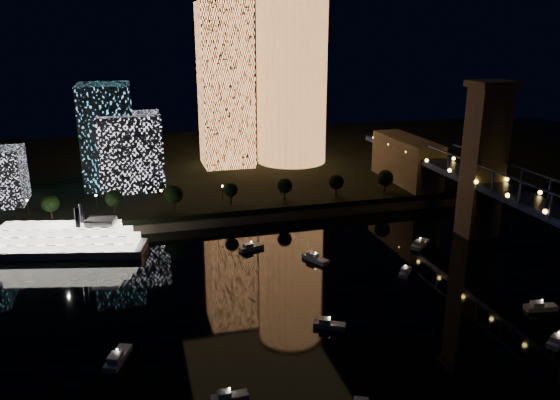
% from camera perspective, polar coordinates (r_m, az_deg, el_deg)
% --- Properties ---
extents(ground, '(520.00, 520.00, 0.00)m').
position_cam_1_polar(ground, '(123.29, 7.37, -14.51)').
color(ground, black).
rests_on(ground, ground).
extents(far_bank, '(420.00, 160.00, 5.00)m').
position_cam_1_polar(far_bank, '(266.86, -5.79, 3.78)').
color(far_bank, black).
rests_on(far_bank, ground).
extents(seawall, '(420.00, 6.00, 3.00)m').
position_cam_1_polar(seawall, '(193.60, -1.87, -1.73)').
color(seawall, '#6B5E4C').
rests_on(seawall, ground).
extents(tower_cylindrical, '(34.00, 34.00, 85.45)m').
position_cam_1_polar(tower_cylindrical, '(253.88, 1.24, 13.54)').
color(tower_cylindrical, '#FF9951').
rests_on(tower_cylindrical, far_bank).
extents(tower_rectangular, '(22.46, 22.46, 71.45)m').
position_cam_1_polar(tower_rectangular, '(249.74, -5.73, 11.75)').
color(tower_rectangular, '#FF9951').
rests_on(tower_rectangular, far_bank).
extents(midrise_blocks, '(82.17, 39.66, 39.87)m').
position_cam_1_polar(midrise_blocks, '(223.78, -21.92, 4.86)').
color(midrise_blocks, white).
rests_on(midrise_blocks, far_bank).
extents(riverboat, '(53.60, 22.00, 15.85)m').
position_cam_1_polar(riverboat, '(177.95, -22.55, -3.99)').
color(riverboat, silver).
rests_on(riverboat, ground).
extents(motorboats, '(134.90, 85.99, 2.78)m').
position_cam_1_polar(motorboats, '(132.48, 3.84, -11.57)').
color(motorboats, silver).
rests_on(motorboats, ground).
extents(esplanade_trees, '(166.21, 6.57, 8.79)m').
position_cam_1_polar(esplanade_trees, '(192.27, -11.09, 0.62)').
color(esplanade_trees, black).
rests_on(esplanade_trees, far_bank).
extents(street_lamps, '(132.70, 0.70, 5.65)m').
position_cam_1_polar(street_lamps, '(198.23, -12.31, 0.61)').
color(street_lamps, black).
rests_on(street_lamps, far_bank).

